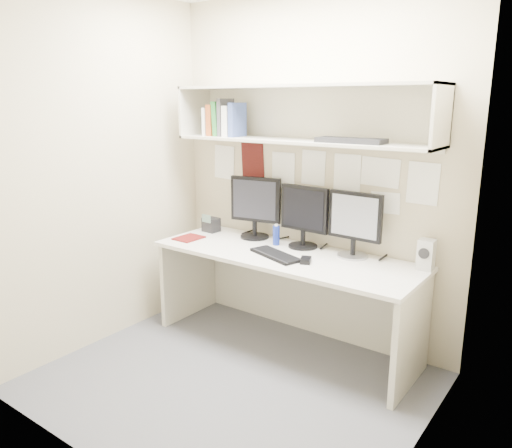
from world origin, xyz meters
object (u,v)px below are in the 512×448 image
Objects in this scene: monitor_left at (255,205)px; monitor_right at (355,222)px; desk_phone at (211,224)px; desk at (285,300)px; speaker at (426,254)px; keyboard at (275,255)px; monitor_center at (304,214)px; maroon_notebook at (189,238)px.

monitor_right is (0.87, 0.00, -0.01)m from monitor_left.
monitor_left is at bearing 13.82° from desk_phone.
desk_phone reaches higher than desk.
monitor_right is 0.53m from speaker.
desk is 9.86× the size of speaker.
desk is 4.66× the size of keyboard.
speaker is at bearing -9.75° from monitor_left.
maroon_notebook is (-0.86, -0.35, -0.25)m from monitor_center.
monitor_right is at bearing 26.76° from desk.
speaker is 1.79m from desk_phone.
desk is 4.05× the size of monitor_left.
speaker is 1.31× the size of desk_phone.
speaker is 1.82m from maroon_notebook.
monitor_right reaches higher than keyboard.
monitor_left reaches higher than maroon_notebook.
monitor_right is 2.30× the size of speaker.
monitor_center is 0.89m from desk_phone.
monitor_center is (0.02, 0.22, 0.62)m from desk.
speaker is (0.51, 0.02, -0.15)m from monitor_right.
desk_phone reaches higher than keyboard.
monitor_center is 0.41m from keyboard.
keyboard is 2.12× the size of speaker.
maroon_notebook is (-0.41, -0.35, -0.26)m from monitor_left.
monitor_left is at bearing 153.07° from desk.
monitor_center is 0.93m from speaker.
keyboard is at bearing -141.92° from monitor_right.
monitor_right is 0.61m from keyboard.
monitor_center is at bearing 178.65° from speaker.
maroon_notebook is (-0.84, -0.13, 0.37)m from desk.
monitor_left is 0.59m from keyboard.
monitor_right reaches higher than desk_phone.
monitor_left is 1.15× the size of keyboard.
monitor_center reaches higher than monitor_right.
desk_phone is (-0.01, 0.28, 0.05)m from maroon_notebook.
desk is 0.39m from keyboard.
desk_phone is at bearing -179.88° from speaker.
speaker is 0.93× the size of maroon_notebook.
speaker is at bearing 39.85° from keyboard.
desk is 0.79m from monitor_right.
monitor_right is (0.43, 0.22, 0.62)m from desk.
keyboard reaches higher than desk.
monitor_right is at bearing 55.75° from keyboard.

